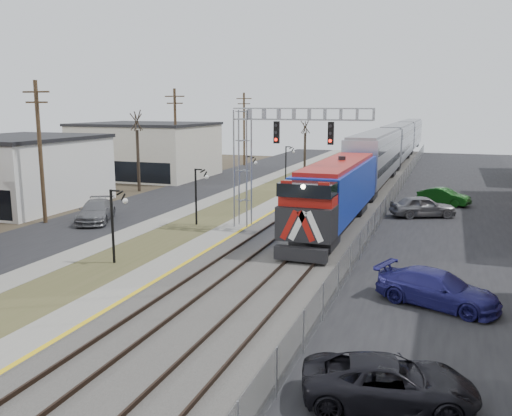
% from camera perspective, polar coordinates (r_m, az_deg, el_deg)
% --- Properties ---
extents(street_west, '(7.00, 120.00, 0.04)m').
position_cam_1_polar(street_west, '(47.85, -10.72, 0.61)').
color(street_west, black).
rests_on(street_west, ground).
extents(sidewalk, '(2.00, 120.00, 0.08)m').
position_cam_1_polar(sidewalk, '(45.76, -5.85, 0.31)').
color(sidewalk, gray).
rests_on(sidewalk, ground).
extents(grass_median, '(4.00, 120.00, 0.06)m').
position_cam_1_polar(grass_median, '(44.57, -2.36, 0.07)').
color(grass_median, '#464826').
rests_on(grass_median, ground).
extents(platform, '(2.00, 120.00, 0.24)m').
position_cam_1_polar(platform, '(43.54, 1.30, -0.06)').
color(platform, gray).
rests_on(platform, ground).
extents(ballast_bed, '(8.00, 120.00, 0.20)m').
position_cam_1_polar(ballast_bed, '(42.27, 7.75, -0.52)').
color(ballast_bed, '#595651').
rests_on(ballast_bed, ground).
extents(parking_lot, '(16.00, 120.00, 0.04)m').
position_cam_1_polar(parking_lot, '(41.59, 24.14, -1.67)').
color(parking_lot, black).
rests_on(parking_lot, ground).
extents(platform_edge, '(0.24, 120.00, 0.01)m').
position_cam_1_polar(platform_edge, '(43.25, 2.41, 0.02)').
color(platform_edge, gold).
rests_on(platform_edge, platform).
extents(track_near, '(1.58, 120.00, 0.15)m').
position_cam_1_polar(track_near, '(42.68, 5.13, -0.11)').
color(track_near, '#2D2119').
rests_on(track_near, ballast_bed).
extents(track_far, '(1.58, 120.00, 0.15)m').
position_cam_1_polar(track_far, '(41.96, 9.76, -0.42)').
color(track_far, '#2D2119').
rests_on(track_far, ballast_bed).
extents(train, '(3.00, 85.85, 5.33)m').
position_cam_1_polar(train, '(71.32, 14.08, 6.12)').
color(train, '#1634B6').
rests_on(train, ground).
extents(signal_gantry, '(9.00, 1.07, 8.15)m').
position_cam_1_polar(signal_gantry, '(35.52, 1.18, 6.39)').
color(signal_gantry, gray).
rests_on(signal_gantry, ground).
extents(lampposts, '(0.14, 62.14, 4.00)m').
position_cam_1_polar(lampposts, '(29.67, -14.56, -1.84)').
color(lampposts, black).
rests_on(lampposts, ground).
extents(utility_poles, '(0.28, 80.28, 10.00)m').
position_cam_1_polar(utility_poles, '(40.90, -21.75, 5.38)').
color(utility_poles, '#4C3823').
rests_on(utility_poles, ground).
extents(fence, '(0.04, 120.00, 1.60)m').
position_cam_1_polar(fence, '(41.50, 13.45, 0.06)').
color(fence, gray).
rests_on(fence, ground).
extents(bare_trees, '(12.30, 42.30, 5.95)m').
position_cam_1_polar(bare_trees, '(51.41, -9.75, 4.36)').
color(bare_trees, '#382D23').
rests_on(bare_trees, ground).
extents(car_lot_c, '(5.23, 3.27, 1.35)m').
position_cam_1_polar(car_lot_c, '(16.29, 13.84, -17.48)').
color(car_lot_c, black).
rests_on(car_lot_c, ground).
extents(car_lot_d, '(5.49, 3.67, 1.48)m').
position_cam_1_polar(car_lot_d, '(24.05, 18.55, -8.14)').
color(car_lot_d, navy).
rests_on(car_lot_d, ground).
extents(car_lot_e, '(5.14, 3.65, 1.63)m').
position_cam_1_polar(car_lot_e, '(42.48, 17.16, 0.13)').
color(car_lot_e, slate).
rests_on(car_lot_e, ground).
extents(car_lot_f, '(4.51, 2.86, 1.40)m').
position_cam_1_polar(car_lot_f, '(48.23, 19.16, 1.10)').
color(car_lot_f, '#0B390C').
rests_on(car_lot_f, ground).
extents(car_street_b, '(4.07, 5.64, 1.52)m').
position_cam_1_polar(car_street_b, '(40.66, -16.50, -0.37)').
color(car_street_b, slate).
rests_on(car_street_b, ground).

